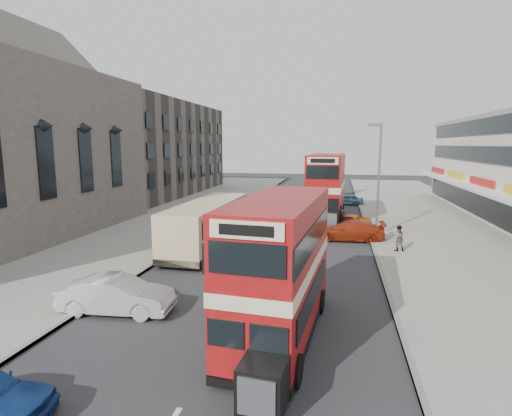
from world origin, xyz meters
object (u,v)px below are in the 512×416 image
Objects in this scene: street_lamp at (378,171)px; car_right_a at (349,231)px; pedestrian_near at (398,238)px; car_right_b at (345,221)px; car_right_c at (347,200)px; bus_second at (326,187)px; cyclist at (341,222)px; coach at (208,223)px; car_left_front at (117,295)px; bus_main at (280,268)px.

street_lamp reaches higher than car_right_a.
car_right_a is 3.98m from pedestrian_near.
car_right_c is (0.38, 12.80, 0.04)m from car_right_b.
bus_second is 2.95× the size of car_right_c.
cyclist is at bearing -3.26° from car_right_c.
pedestrian_near reaches higher than car_right_b.
car_right_b is at bearing 42.82° from coach.
coach is 2.34× the size of car_left_front.
coach is 5.27× the size of cyclist.
car_left_front is 17.08m from car_right_a.
bus_second is at bearing 57.99° from coach.
car_right_c is at bearing 177.31° from car_right_b.
car_left_front is (-6.61, 0.65, -1.75)m from bus_main.
car_right_a is 1.21× the size of car_right_b.
pedestrian_near is at bearing -77.65° from street_lamp.
street_lamp reaches higher than car_left_front.
street_lamp is 19.96m from car_left_front.
bus_main is at bearing 90.47° from bus_second.
street_lamp is 0.79× the size of bus_second.
cyclist reaches higher than car_right_c.
car_left_front is 2.25× the size of cyclist.
street_lamp reaches higher than bus_main.
pedestrian_near reaches higher than car_right_a.
coach is (-10.90, -5.48, -3.15)m from street_lamp.
car_right_c is at bearing 66.83° from coach.
coach is 2.63× the size of car_right_b.
bus_main reaches higher than car_left_front.
cyclist is (-0.52, 3.26, -0.02)m from car_right_a.
coach is at bearing 59.94° from bus_second.
bus_main is at bearing -100.48° from car_left_front.
car_left_front is at bearing -34.81° from car_right_a.
car_right_b is at bearing -31.14° from car_left_front.
car_right_c reaches higher than car_right_b.
car_right_a reaches higher than car_right_b.
car_right_c is (9.53, 31.28, -0.14)m from car_left_front.
pedestrian_near is (2.66, -19.70, 0.36)m from car_right_c.
pedestrian_near is (3.05, -6.90, 0.40)m from car_right_b.
bus_main is 1.95× the size of car_left_front.
car_left_front reaches higher than car_right_c.
car_right_b is (1.66, -3.16, -2.40)m from bus_second.
coach is at bearing -153.29° from street_lamp.
car_right_b is (-0.17, 4.16, -0.14)m from car_right_a.
street_lamp is 1.69× the size of car_right_a.
car_left_front is 1.12× the size of car_right_b.
car_right_b is 7.56m from pedestrian_near.
car_left_front is at bearing -0.89° from bus_main.
street_lamp is at bearing -90.69° from pedestrian_near.
bus_second is 5.17× the size of cyclist.
street_lamp is at bearing 126.25° from bus_second.
cyclist is at bearing -172.75° from car_right_a.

